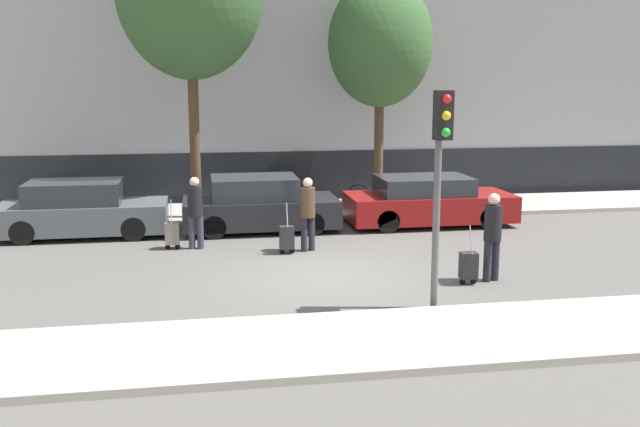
{
  "coord_description": "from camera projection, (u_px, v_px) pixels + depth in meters",
  "views": [
    {
      "loc": [
        -2.44,
        -13.56,
        3.91
      ],
      "look_at": [
        0.18,
        1.8,
        0.95
      ],
      "focal_mm": 40.0,
      "sensor_mm": 36.0,
      "label": 1
    }
  ],
  "objects": [
    {
      "name": "sidewalk_far",
      "position": [
        284.0,
        211.0,
        21.04
      ],
      "size": [
        28.0,
        3.0,
        0.12
      ],
      "color": "#A39E93",
      "rests_on": "ground_plane"
    },
    {
      "name": "trolley_left",
      "position": [
        172.0,
        233.0,
        16.52
      ],
      "size": [
        0.34,
        0.29,
        1.17
      ],
      "color": "slate",
      "rests_on": "ground_plane"
    },
    {
      "name": "ground_plane",
      "position": [
        326.0,
        277.0,
        14.27
      ],
      "size": [
        80.0,
        80.0,
        0.0
      ],
      "primitive_type": "plane",
      "color": "#565451"
    },
    {
      "name": "parked_car_2",
      "position": [
        428.0,
        202.0,
        19.26
      ],
      "size": [
        4.45,
        1.91,
        1.32
      ],
      "color": "maroon",
      "rests_on": "ground_plane"
    },
    {
      "name": "bare_tree_near_crossing",
      "position": [
        380.0,
        43.0,
        20.89
      ],
      "size": [
        3.08,
        3.08,
        6.71
      ],
      "color": "#4C3826",
      "rests_on": "sidewalk_far"
    },
    {
      "name": "sidewalk_near",
      "position": [
        371.0,
        341.0,
        10.63
      ],
      "size": [
        28.0,
        2.5,
        0.12
      ],
      "color": "#A39E93",
      "rests_on": "ground_plane"
    },
    {
      "name": "pedestrian_left",
      "position": [
        195.0,
        208.0,
        16.45
      ],
      "size": [
        0.35,
        0.34,
        1.69
      ],
      "rotation": [
        0.0,
        0.0,
        -0.09
      ],
      "color": "#383347",
      "rests_on": "ground_plane"
    },
    {
      "name": "building_facade",
      "position": [
        270.0,
        28.0,
        23.42
      ],
      "size": [
        28.0,
        2.69,
        11.11
      ],
      "color": "gray",
      "rests_on": "ground_plane"
    },
    {
      "name": "parked_car_0",
      "position": [
        81.0,
        211.0,
        17.81
      ],
      "size": [
        4.14,
        1.71,
        1.4
      ],
      "color": "#4C5156",
      "rests_on": "ground_plane"
    },
    {
      "name": "parked_bicycle",
      "position": [
        376.0,
        194.0,
        21.35
      ],
      "size": [
        1.77,
        0.06,
        0.96
      ],
      "color": "black",
      "rests_on": "sidewalk_far"
    },
    {
      "name": "parked_car_1",
      "position": [
        259.0,
        205.0,
        18.53
      ],
      "size": [
        3.98,
        1.91,
        1.42
      ],
      "color": "black",
      "rests_on": "ground_plane"
    },
    {
      "name": "trolley_right",
      "position": [
        469.0,
        266.0,
        13.69
      ],
      "size": [
        0.34,
        0.29,
        1.17
      ],
      "color": "#262628",
      "rests_on": "ground_plane"
    },
    {
      "name": "trolley_center",
      "position": [
        287.0,
        238.0,
        16.07
      ],
      "size": [
        0.34,
        0.29,
        1.18
      ],
      "color": "#262628",
      "rests_on": "ground_plane"
    },
    {
      "name": "pedestrian_center",
      "position": [
        308.0,
        210.0,
        16.24
      ],
      "size": [
        0.34,
        0.34,
        1.7
      ],
      "rotation": [
        0.0,
        0.0,
        0.38
      ],
      "color": "#23232D",
      "rests_on": "ground_plane"
    },
    {
      "name": "pedestrian_right",
      "position": [
        493.0,
        231.0,
        13.81
      ],
      "size": [
        0.34,
        0.34,
        1.74
      ],
      "rotation": [
        0.0,
        0.0,
        0.29
      ],
      "color": "#23232D",
      "rests_on": "ground_plane"
    },
    {
      "name": "traffic_light",
      "position": [
        440.0,
        156.0,
        11.73
      ],
      "size": [
        0.28,
        0.47,
        3.72
      ],
      "color": "#515154",
      "rests_on": "ground_plane"
    }
  ]
}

